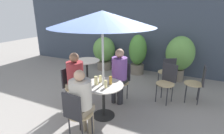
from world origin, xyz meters
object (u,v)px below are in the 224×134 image
Objects in this scene: seated_person_2 at (81,98)px; beer_glass_1 at (100,79)px; seated_person_1 at (76,76)px; cafe_table_far at (87,66)px; potted_plant_2 at (180,55)px; cafe_table_near at (104,93)px; umbrella at (102,19)px; beer_glass_0 at (111,80)px; bistro_chair_1 at (71,83)px; bistro_chair_3 at (167,70)px; potted_plant_1 at (138,53)px; bistro_chair_5 at (198,81)px; beer_glass_3 at (106,84)px; potted_plant_0 at (104,51)px; bistro_chair_2 at (76,112)px; bistro_chair_0 at (122,78)px; bistro_chair_4 at (167,79)px; seated_person_0 at (119,71)px; beer_glass_2 at (96,80)px.

seated_person_2 reaches higher than beer_glass_1.
cafe_table_far is at bearing 27.37° from seated_person_1.
beer_glass_1 is 2.92m from potted_plant_2.
cafe_table_near is 0.38× the size of umbrella.
beer_glass_0 is at bearing 35.85° from cafe_table_near.
bistro_chair_3 is at bearing -41.01° from bistro_chair_1.
umbrella reaches higher than potted_plant_1.
potted_plant_1 is 0.64× the size of umbrella.
potted_plant_1 is (0.54, 2.72, -0.02)m from seated_person_1.
umbrella reaches higher than cafe_table_far.
bistro_chair_3 is at bearing 63.08° from umbrella.
bistro_chair_5 is (1.73, 1.44, 0.02)m from cafe_table_near.
beer_glass_3 is 0.13× the size of potted_plant_0.
seated_person_2 is 7.50× the size of beer_glass_0.
bistro_chair_5 is at bearing -124.50° from bistro_chair_2.
potted_plant_0 is (-1.53, 2.62, -0.12)m from beer_glass_0.
beer_glass_1 is (-0.12, 0.09, 0.25)m from cafe_table_near.
bistro_chair_5 is at bearing 36.27° from beer_glass_1.
seated_person_1 is at bearing -66.04° from cafe_table_far.
seated_person_2 is at bearing -68.06° from potted_plant_0.
umbrella reaches higher than bistro_chair_3.
potted_plant_1 is (-0.26, 2.86, -0.05)m from beer_glass_3.
cafe_table_near is at bearing -86.73° from potted_plant_1.
potted_plant_2 is (1.22, 3.39, 0.10)m from seated_person_2.
bistro_chair_3 reaches higher than beer_glass_0.
beer_glass_1 is at bearing 140.23° from beer_glass_3.
bistro_chair_0 is 1.11m from seated_person_1.
potted_plant_0 reaches higher than bistro_chair_4.
potted_plant_0 is 1.26m from potted_plant_1.
bistro_chair_5 reaches higher than cafe_table_near.
bistro_chair_1 is at bearing -71.73° from cafe_table_far.
potted_plant_2 reaches higher than bistro_chair_3.
potted_plant_2 reaches higher than bistro_chair_1.
potted_plant_2 is (1.88, 2.66, 0.08)m from seated_person_1.
bistro_chair_0 is 0.26m from seated_person_0.
potted_plant_1 reaches higher than seated_person_1.
bistro_chair_5 is 0.76× the size of potted_plant_0.
bistro_chair_2 is 0.97m from beer_glass_0.
beer_glass_0 is (0.08, -0.61, 0.02)m from seated_person_0.
umbrella is (0.00, 0.00, 1.44)m from cafe_table_near.
cafe_table_far is 1.82m from potted_plant_1.
beer_glass_2 is at bearing -97.87° from bistro_chair_0.
umbrella is at bearing -46.42° from cafe_table_far.
seated_person_1 is 0.98m from seated_person_2.
seated_person_0 is 2.48m from potted_plant_0.
bistro_chair_1 is 1.00× the size of bistro_chair_4.
potted_plant_1 is (-1.12, 0.87, 0.18)m from bistro_chair_3.
bistro_chair_0 is 0.76× the size of potted_plant_0.
bistro_chair_2 is at bearing -135.00° from bistro_chair_1.
beer_glass_2 is at bearing -95.61° from bistro_chair_1.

